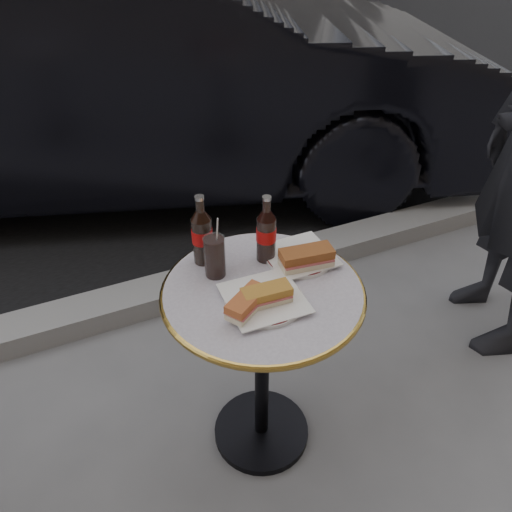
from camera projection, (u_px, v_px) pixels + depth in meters
name	position (u px, v px, depth m)	size (l,w,h in m)	color
ground	(261.00, 433.00, 1.94)	(80.00, 80.00, 0.00)	slate
asphalt_road	(75.00, 77.00, 5.60)	(40.00, 8.00, 0.00)	black
curb	(188.00, 287.00, 2.57)	(40.00, 0.20, 0.12)	gray
bistro_table	(262.00, 370.00, 1.72)	(0.62, 0.62, 0.73)	#BAB2C4
plate_left	(264.00, 300.00, 1.45)	(0.23, 0.23, 0.01)	silver
plate_right	(299.00, 257.00, 1.62)	(0.22, 0.22, 0.01)	white
sandwich_left_a	(247.00, 304.00, 1.39)	(0.14, 0.07, 0.05)	#B75A2E
sandwich_left_b	(267.00, 296.00, 1.42)	(0.14, 0.07, 0.05)	#B87B2E
sandwich_right	(306.00, 258.00, 1.55)	(0.17, 0.08, 0.06)	brown
cola_bottle_left	(202.00, 230.00, 1.54)	(0.07, 0.07, 0.24)	black
cola_bottle_right	(266.00, 229.00, 1.55)	(0.06, 0.06, 0.23)	black
cola_glass	(215.00, 257.00, 1.52)	(0.07, 0.07, 0.14)	black
parked_car	(126.00, 70.00, 3.16)	(4.74, 1.64, 1.56)	black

